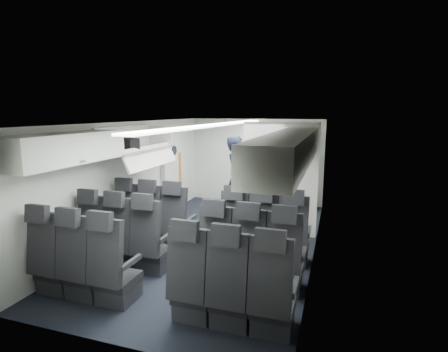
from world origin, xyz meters
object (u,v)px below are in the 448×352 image
Objects in this scene: seat_row_rear at (152,279)px; boarding_door at (172,172)px; flight_attendant at (237,179)px; galley_unit at (291,170)px; seat_row_front at (206,230)px; seat_row_mid at (184,251)px; carry_on_bag at (127,145)px.

boarding_door reaches higher than seat_row_rear.
seat_row_rear is 1.81× the size of flight_attendant.
seat_row_front is at bearing -106.28° from galley_unit.
seat_row_mid is at bearing -90.00° from seat_row_front.
seat_row_front is 1.81× the size of flight_attendant.
flight_attendant is at bearing 61.42° from carry_on_bag.
carry_on_bag reaches higher than flight_attendant.
flight_attendant is 2.52m from carry_on_bag.
carry_on_bag reaches higher than seat_row_mid.
seat_row_front is 0.90m from seat_row_mid.
seat_row_front and seat_row_mid have the same top height.
boarding_door is 1.65m from flight_attendant.
seat_row_rear is at bearing -90.00° from seat_row_front.
seat_row_front is 1.91m from flight_attendant.
seat_row_front is 2.71m from boarding_door.
seat_row_mid is 3.45m from boarding_door.
galley_unit is (0.95, 3.25, 0.55)m from seat_row_front.
carry_on_bag is (-1.38, -1.92, 0.87)m from flight_attendant.
seat_row_rear is 1.79× the size of boarding_door.
flight_attendant is at bearing -8.69° from boarding_door.
galley_unit is (0.95, 5.05, 0.55)m from seat_row_rear.
seat_row_front is 1.75× the size of galley_unit.
carry_on_bag is at bearing 149.45° from seat_row_mid.
galley_unit is at bearing 79.35° from seat_row_rear.
carry_on_bag is (-2.34, -3.33, 0.83)m from galley_unit.
flight_attendant is (-0.01, 2.74, 0.52)m from seat_row_mid.
seat_row_rear is (0.00, -0.90, 0.00)m from seat_row_mid.
galley_unit is at bearing 24.28° from boarding_door.
boarding_door is at bearing 84.31° from flight_attendant.
seat_row_rear is at bearing -90.00° from seat_row_mid.
flight_attendant is (-0.96, -1.42, -0.03)m from galley_unit.
carry_on_bag is (0.25, -2.16, 0.83)m from boarding_door.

